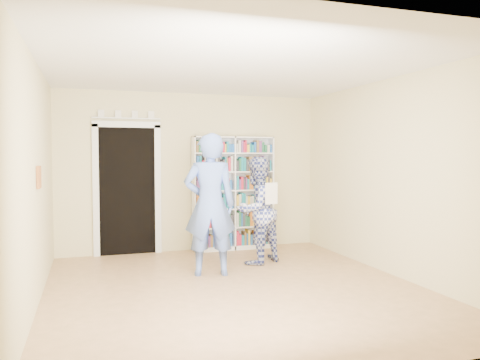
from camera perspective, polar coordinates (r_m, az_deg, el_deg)
The scene contains 11 objects.
floor at distance 5.92m, azimuth -0.55°, elevation -13.10°, with size 5.00×5.00×0.00m, color #99734A.
ceiling at distance 5.78m, azimuth -0.56°, elevation 13.56°, with size 5.00×5.00×0.00m, color white.
wall_back at distance 8.11m, azimuth -5.83°, elevation 0.93°, with size 4.50×4.50×0.00m, color beige.
wall_left at distance 5.46m, azimuth -23.71°, elevation -0.30°, with size 5.00×5.00×0.00m, color beige.
wall_right at distance 6.71m, azimuth 18.10°, elevation 0.38°, with size 5.00×5.00×0.00m, color beige.
bookshelf at distance 8.15m, azimuth -0.83°, elevation -1.55°, with size 1.43×0.27×1.97m.
doorway at distance 7.94m, azimuth -13.58°, elevation -0.41°, with size 1.10×0.08×2.43m.
wall_art at distance 5.66m, azimuth -23.32°, elevation 0.32°, with size 0.03×0.25×0.25m, color brown.
man_blue at distance 6.41m, azimuth -3.70°, elevation -3.01°, with size 0.71×0.46×1.94m, color #5B79CB.
man_plaid at distance 7.11m, azimuth 2.04°, elevation -3.68°, with size 0.79×0.62×1.62m, color navy.
paper_sheet at distance 6.92m, azimuth 3.84°, elevation -1.65°, with size 0.23×0.01×0.32m, color white.
Camera 1 is at (-1.70, -5.42, 1.64)m, focal length 35.00 mm.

